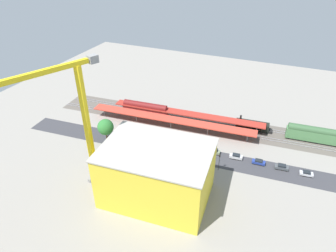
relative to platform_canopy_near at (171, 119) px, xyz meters
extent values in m
plane|color=gray|center=(-12.60, 10.51, -4.01)|extent=(205.59, 205.59, 0.00)
cube|color=#5B544C|center=(-12.60, -8.39, -4.01)|extent=(129.18, 23.17, 0.01)
cube|color=#38383D|center=(-12.60, 13.08, -4.01)|extent=(128.81, 17.79, 0.01)
cube|color=#9E9EA8|center=(-12.60, -12.31, -3.83)|extent=(128.20, 8.93, 0.12)
cube|color=#9E9EA8|center=(-12.60, -10.87, -3.83)|extent=(128.20, 8.93, 0.12)
cube|color=#9E9EA8|center=(-12.60, -5.91, -3.83)|extent=(128.20, 8.93, 0.12)
cube|color=#9E9EA8|center=(-12.60, -4.47, -3.83)|extent=(128.20, 8.93, 0.12)
cube|color=#C63D2D|center=(0.00, 0.00, 0.03)|extent=(66.15, 9.26, 0.38)
cylinder|color=slate|center=(-29.62, -2.04, -2.09)|extent=(0.30, 0.30, 3.86)
cylinder|color=slate|center=(-14.81, -1.02, -2.09)|extent=(0.30, 0.30, 3.86)
cylinder|color=slate|center=(0.00, 0.00, -2.09)|extent=(0.30, 0.30, 3.86)
cylinder|color=slate|center=(14.81, 1.02, -2.09)|extent=(0.30, 0.30, 3.86)
cylinder|color=slate|center=(29.62, 2.04, -2.09)|extent=(0.30, 0.30, 3.86)
cube|color=#A82D23|center=(-4.18, -6.75, 0.06)|extent=(62.19, 8.53, 0.38)
cylinder|color=slate|center=(-32.03, -8.66, -2.07)|extent=(0.30, 0.30, 3.89)
cylinder|color=slate|center=(-18.11, -7.70, -2.07)|extent=(0.30, 0.30, 3.89)
cylinder|color=slate|center=(-4.18, -6.75, -2.07)|extent=(0.30, 0.30, 3.89)
cylinder|color=slate|center=(9.75, -5.79, -2.07)|extent=(0.30, 0.30, 3.89)
cylinder|color=slate|center=(23.67, -4.83, -2.07)|extent=(0.30, 0.30, 3.89)
cube|color=black|center=(-30.63, -11.59, -3.51)|extent=(14.16, 3.59, 1.00)
cylinder|color=black|center=(-29.26, -11.49, -1.55)|extent=(11.43, 3.69, 2.93)
cube|color=black|center=(-34.87, -11.88, -2.39)|extent=(2.96, 3.31, 3.25)
cylinder|color=black|center=(-25.14, -11.21, 0.61)|extent=(0.70, 0.70, 1.40)
cube|color=black|center=(-52.12, -11.59, -3.71)|extent=(17.66, 3.56, 0.60)
cube|color=#4C7F4C|center=(-52.12, -11.59, -1.44)|extent=(19.64, 4.28, 3.95)
cylinder|color=#355935|center=(-52.12, -11.59, 0.79)|extent=(18.86, 4.23, 2.96)
cube|color=black|center=(13.73, -5.19, -3.71)|extent=(17.80, 3.48, 0.60)
cube|color=maroon|center=(13.73, -5.19, -1.50)|extent=(19.80, 4.18, 3.82)
cylinder|color=maroon|center=(13.73, -5.19, 0.65)|extent=(19.02, 4.12, 2.83)
cube|color=black|center=(-50.33, 9.50, -3.86)|extent=(3.54, 2.06, 0.30)
cube|color=silver|center=(-50.33, 9.50, -3.35)|extent=(4.19, 2.20, 0.72)
cube|color=#1E2328|center=(-50.33, 9.50, -2.73)|extent=(2.41, 1.80, 0.52)
cube|color=black|center=(-42.80, 9.28, -3.86)|extent=(3.79, 2.14, 0.30)
cube|color=#474C51|center=(-42.80, 9.28, -3.33)|extent=(4.48, 2.28, 0.78)
cube|color=#1E2328|center=(-42.80, 9.28, -2.62)|extent=(2.57, 1.87, 0.63)
cube|color=black|center=(-35.53, 9.49, -3.86)|extent=(3.67, 1.86, 0.30)
cube|color=navy|center=(-35.53, 9.49, -3.33)|extent=(4.35, 1.95, 0.78)
cube|color=#1E2328|center=(-35.53, 9.49, -2.67)|extent=(2.46, 1.67, 0.52)
cube|color=black|center=(-27.98, 9.48, -3.86)|extent=(3.82, 2.08, 0.30)
cube|color=silver|center=(-27.98, 9.48, -3.28)|extent=(4.52, 2.22, 0.87)
cube|color=#1E2328|center=(-27.98, 9.48, -2.59)|extent=(2.58, 1.83, 0.51)
cube|color=black|center=(-20.32, 9.48, -3.86)|extent=(3.53, 1.83, 0.30)
cube|color=gray|center=(-20.32, 9.48, -3.31)|extent=(4.19, 1.92, 0.81)
cube|color=#1E2328|center=(-20.32, 9.48, -2.56)|extent=(2.36, 1.66, 0.69)
cube|color=black|center=(-13.15, 10.07, -3.86)|extent=(3.82, 1.89, 0.30)
cube|color=silver|center=(-13.15, 10.07, -3.36)|extent=(4.54, 1.99, 0.71)
cube|color=#1E2328|center=(-13.15, 10.07, -2.73)|extent=(2.56, 1.71, 0.55)
cube|color=black|center=(-5.39, 9.85, -3.86)|extent=(3.89, 1.99, 0.30)
cube|color=silver|center=(-5.39, 9.85, -3.33)|extent=(4.62, 2.10, 0.76)
cube|color=#1E2328|center=(-5.39, 9.85, -2.62)|extent=(2.62, 1.78, 0.66)
cube|color=yellow|center=(-10.35, 35.52, 4.09)|extent=(30.33, 22.32, 16.20)
cube|color=#ADA89E|center=(-10.35, 35.52, 12.39)|extent=(30.97, 22.96, 0.40)
cube|color=gray|center=(9.73, 37.13, -3.41)|extent=(3.60, 3.60, 1.20)
cube|color=yellow|center=(9.73, 37.13, 14.63)|extent=(1.40, 1.40, 37.29)
cube|color=yellow|center=(13.96, 46.78, 33.88)|extent=(11.96, 25.27, 1.20)
cube|color=gray|center=(7.93, 33.01, 33.88)|extent=(2.79, 3.00, 2.00)
cube|color=black|center=(-6.94, 20.44, -3.76)|extent=(9.42, 2.99, 0.50)
cube|color=silver|center=(-7.94, 20.36, -2.03)|extent=(7.44, 3.06, 2.97)
cube|color=silver|center=(-3.33, 20.75, -2.30)|extent=(2.21, 2.62, 2.42)
cylinder|color=brown|center=(6.46, 17.57, -2.32)|extent=(0.38, 0.38, 3.39)
sphere|color=#2D7233|center=(6.46, 17.57, 1.05)|extent=(4.79, 4.79, 4.79)
cylinder|color=brown|center=(18.55, 17.21, -2.12)|extent=(0.46, 0.46, 3.79)
sphere|color=#2D7233|center=(18.55, 17.21, 1.85)|extent=(5.92, 5.92, 5.92)
cylinder|color=brown|center=(-12.65, 18.25, -2.44)|extent=(0.52, 0.52, 3.14)
sphere|color=#38843D|center=(-12.65, 18.25, 0.93)|extent=(5.13, 5.13, 5.13)
cylinder|color=brown|center=(7.48, 17.16, -2.46)|extent=(0.48, 0.48, 3.11)
sphere|color=#38843D|center=(7.48, 17.16, 0.97)|extent=(5.38, 5.38, 5.38)
cylinder|color=#333333|center=(-23.97, 17.72, -1.34)|extent=(0.16, 0.16, 5.35)
cube|color=black|center=(-23.97, 17.72, 1.78)|extent=(0.36, 0.36, 0.90)
sphere|color=red|center=(-23.75, 17.72, 1.78)|extent=(0.20, 0.20, 0.20)
camera|label=1|loc=(-37.45, 92.23, 58.86)|focal=31.61mm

